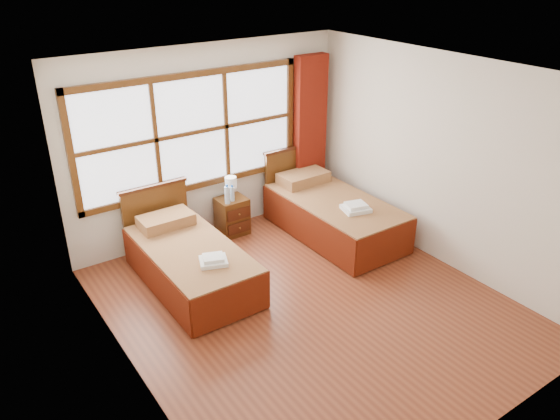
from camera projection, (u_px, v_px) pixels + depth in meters
floor at (309, 305)px, 6.18m from camera, size 4.50×4.50×0.00m
ceiling at (315, 74)px, 5.05m from camera, size 4.50×4.50×0.00m
wall_back at (209, 143)px, 7.28m from camera, size 4.00×0.00×4.00m
wall_left at (124, 258)px, 4.59m from camera, size 0.00×4.50×4.50m
wall_right at (441, 162)px, 6.64m from camera, size 0.00×4.50×4.50m
window at (192, 133)px, 7.04m from camera, size 3.16×0.06×1.56m
curtain at (310, 134)px, 8.06m from camera, size 0.50×0.16×2.30m
bed_left at (189, 261)px, 6.49m from camera, size 0.98×2.00×0.94m
bed_right at (332, 213)px, 7.60m from camera, size 1.05×2.07×1.02m
nightstand at (232, 216)px, 7.63m from camera, size 0.40×0.40×0.53m
towels_left at (213, 260)px, 6.02m from camera, size 0.37×0.35×0.09m
towels_right at (356, 208)px, 7.13m from camera, size 0.40×0.37×0.10m
lamp at (231, 183)px, 7.45m from camera, size 0.16×0.16×0.31m
bottle_near at (227, 195)px, 7.33m from camera, size 0.07×0.07×0.28m
bottle_far at (232, 194)px, 7.42m from camera, size 0.06×0.06×0.23m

